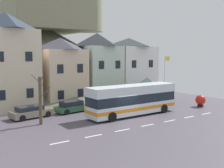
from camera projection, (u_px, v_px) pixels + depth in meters
ground_plane at (128, 119)px, 28.17m from camera, size 40.00×60.00×0.07m
townhouse_01 at (7, 62)px, 32.62m from camera, size 6.22×6.88×11.71m
townhouse_02 at (61, 71)px, 36.21m from camera, size 5.46×5.93×8.92m
townhouse_03 at (97, 67)px, 39.81m from camera, size 5.45×6.56×9.84m
townhouse_04 at (129, 68)px, 43.28m from camera, size 6.68×6.68×9.32m
hilltop_castle at (46, 55)px, 51.53m from camera, size 43.53×43.53×19.72m
transit_bus at (133, 100)px, 29.92m from camera, size 10.90×2.77×3.34m
bus_shelter at (147, 83)px, 35.33m from camera, size 3.60×3.60×3.78m
parked_car_00 at (31, 112)px, 28.73m from camera, size 4.59×2.47×1.30m
parked_car_01 at (145, 97)px, 39.12m from camera, size 4.04×1.98×1.31m
parked_car_03 at (72, 107)px, 31.58m from camera, size 4.28×2.24×1.35m
pedestrian_00 at (173, 101)px, 34.08m from camera, size 0.38×0.35×1.62m
pedestrian_01 at (155, 101)px, 34.20m from camera, size 0.38×0.31×1.56m
pedestrian_02 at (161, 100)px, 34.94m from camera, size 0.29×0.35×1.56m
pedestrian_03 at (169, 99)px, 35.71m from camera, size 0.33×0.29×1.56m
public_bench at (126, 101)px, 36.25m from camera, size 1.63×0.48×0.87m
flagpole at (165, 76)px, 36.88m from camera, size 0.95×0.10×6.52m
harbour_buoy at (200, 100)px, 34.84m from camera, size 1.29×1.29×1.54m
bare_tree_00 at (40, 100)px, 25.81m from camera, size 1.64×1.72×4.86m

